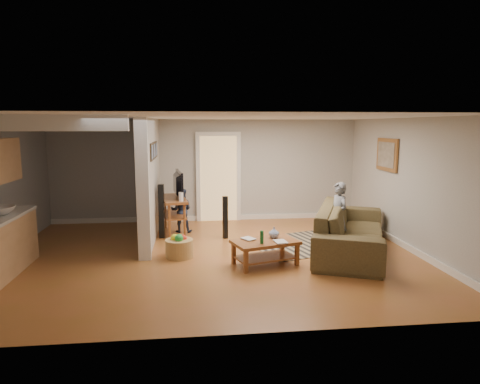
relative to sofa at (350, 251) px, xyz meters
name	(u,v)px	position (x,y,z in m)	size (l,w,h in m)	color
ground	(213,256)	(-2.60, 0.01, 0.00)	(7.50, 7.50, 0.00)	brown
room_shell	(153,175)	(-3.67, 0.44, 1.46)	(7.54, 6.02, 2.52)	#A29F9B
area_rug	(309,243)	(-0.63, 0.63, 0.01)	(2.29, 1.67, 0.01)	black
sofa	(350,251)	(0.00, 0.00, 0.00)	(2.95, 1.15, 0.86)	#433B21
coffee_table	(266,246)	(-1.72, -0.57, 0.33)	(1.22, 0.92, 0.64)	brown
tv_console	(175,201)	(-3.34, 1.77, 0.72)	(0.64, 1.31, 1.09)	brown
speaker_left	(225,217)	(-2.27, 1.21, 0.45)	(0.09, 0.09, 0.90)	black
speaker_right	(162,211)	(-3.60, 1.41, 0.57)	(0.11, 0.11, 1.14)	black
toy_basket	(179,247)	(-3.20, 0.00, 0.18)	(0.50, 0.50, 0.45)	#A97949
child	(337,248)	(-0.18, 0.22, 0.00)	(0.47, 0.31, 1.29)	slate
toddler	(182,232)	(-3.20, 1.86, 0.00)	(0.48, 0.37, 0.98)	#1F2940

